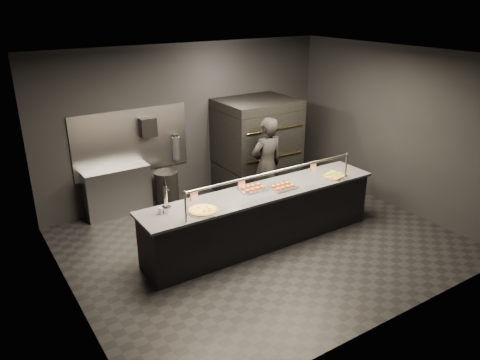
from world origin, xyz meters
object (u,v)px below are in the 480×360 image
Objects in this scene: square_pizza at (334,176)px; worker at (267,165)px; slider_tray_a at (253,188)px; service_counter at (262,217)px; fire_extinguisher at (176,148)px; prep_shelf at (118,192)px; round_pizza at (203,210)px; slider_tray_b at (283,186)px; towel_dispenser at (148,127)px; beer_tap at (166,202)px; pizza_oven at (256,146)px; trash_bin at (167,190)px.

square_pizza is 1.28m from worker.
service_counter is at bearing -52.92° from slider_tray_a.
prep_shelf is at bearing -176.34° from fire_extinguisher.
round_pizza is at bearing 29.72° from worker.
service_counter is 0.60m from slider_tray_b.
slider_tray_a is at bearing 127.08° from service_counter.
fire_extinguisher is 1.83m from worker.
towel_dispenser is (0.70, 0.07, 1.10)m from prep_shelf.
worker is at bearing 19.77° from beer_tap.
beer_tap reaches higher than fire_extinguisher.
fire_extinguisher reaches higher than slider_tray_a.
round_pizza is 1.50m from slider_tray_b.
towel_dispenser is (-2.10, 0.49, 0.58)m from pizza_oven.
trash_bin is at bearing 107.95° from slider_tray_a.
worker is at bearing 30.17° from round_pizza.
beer_tap is 0.30× the size of worker.
beer_tap is (-0.70, -2.27, -0.48)m from towel_dispenser.
fire_extinguisher is (1.25, 0.08, 0.61)m from prep_shelf.
beer_tap is at bearing 175.70° from service_counter.
pizza_oven is 5.46× the size of towel_dispenser.
beer_tap reaches higher than round_pizza.
slider_tray_a is at bearing -83.72° from fire_extinguisher.
slider_tray_b is (-0.85, -1.97, -0.02)m from pizza_oven.
pizza_oven reaches higher than worker.
round_pizza is 0.64× the size of trash_bin.
prep_shelf is 2.53× the size of slider_tray_a.
prep_shelf is 3.43× the size of towel_dispenser.
fire_extinguisher is 1.18× the size of square_pizza.
towel_dispenser is 0.74× the size of slider_tray_a.
slider_tray_a is (1.50, -2.19, 0.50)m from prep_shelf.
service_counter is 9.60× the size of square_pizza.
prep_shelf is 2.70m from slider_tray_a.
beer_tap is 0.54m from round_pizza.
square_pizza is at bearing -6.09° from service_counter.
round_pizza is at bearing -172.62° from service_counter.
round_pizza is at bearing -177.06° from slider_tray_b.
service_counter is 11.71× the size of towel_dispenser.
trash_bin is (-0.63, 1.95, -0.58)m from slider_tray_a.
slider_tray_a reaches higher than prep_shelf.
pizza_oven reaches higher than slider_tray_b.
beer_tap is 1.51m from slider_tray_a.
prep_shelf is 2.56m from round_pizza.
slider_tray_a reaches higher than round_pizza.
fire_extinguisher is 1.06× the size of slider_tray_a.
fire_extinguisher reaches higher than trash_bin.
prep_shelf is 2.85× the size of slider_tray_b.
fire_extinguisher is at bearing -51.90° from worker.
pizza_oven is (1.20, 1.90, 0.50)m from service_counter.
fire_extinguisher is 1.20× the size of slider_tray_b.
trash_bin is at bearing 109.37° from service_counter.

